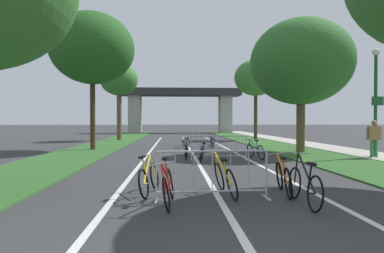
% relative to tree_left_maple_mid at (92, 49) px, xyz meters
% --- Properties ---
extents(grass_verge_left, '(3.23, 51.87, 0.05)m').
position_rel_tree_left_maple_mid_xyz_m(grass_verge_left, '(-0.13, 5.32, -5.77)').
color(grass_verge_left, '#2D5B26').
rests_on(grass_verge_left, ground).
extents(grass_verge_right, '(3.23, 51.87, 0.05)m').
position_rel_tree_left_maple_mid_xyz_m(grass_verge_right, '(11.33, 5.32, -5.77)').
color(grass_verge_right, '#2D5B26').
rests_on(grass_verge_right, ground).
extents(sidewalk_path_right, '(2.28, 51.87, 0.08)m').
position_rel_tree_left_maple_mid_xyz_m(sidewalk_path_right, '(14.08, 5.32, -5.76)').
color(sidewalk_path_right, '#ADA89E').
rests_on(sidewalk_path_right, ground).
extents(lane_stripe_center, '(0.14, 30.01, 0.01)m').
position_rel_tree_left_maple_mid_xyz_m(lane_stripe_center, '(5.60, -0.90, -5.80)').
color(lane_stripe_center, silver).
rests_on(lane_stripe_center, ground).
extents(lane_stripe_right_lane, '(0.14, 30.01, 0.01)m').
position_rel_tree_left_maple_mid_xyz_m(lane_stripe_right_lane, '(7.86, -0.90, -5.80)').
color(lane_stripe_right_lane, silver).
rests_on(lane_stripe_right_lane, ground).
extents(lane_stripe_left_lane, '(0.14, 30.01, 0.01)m').
position_rel_tree_left_maple_mid_xyz_m(lane_stripe_left_lane, '(3.34, -0.90, -5.80)').
color(lane_stripe_left_lane, silver).
rests_on(lane_stripe_left_lane, ground).
extents(overpass_bridge, '(17.07, 3.45, 6.30)m').
position_rel_tree_left_maple_mid_xyz_m(overpass_bridge, '(5.60, 26.97, -1.32)').
color(overpass_bridge, '#2D2D30').
rests_on(overpass_bridge, ground).
extents(tree_left_maple_mid, '(4.76, 4.76, 7.84)m').
position_rel_tree_left_maple_mid_xyz_m(tree_left_maple_mid, '(0.00, 0.00, 0.00)').
color(tree_left_maple_mid, '#3D2D1E').
rests_on(tree_left_maple_mid, ground).
extents(tree_left_pine_near, '(3.28, 3.28, 6.70)m').
position_rel_tree_left_maple_mid_xyz_m(tree_left_pine_near, '(-0.13, 9.62, -0.56)').
color(tree_left_pine_near, brown).
rests_on(tree_left_pine_near, ground).
extents(tree_right_pine_far, '(5.30, 5.30, 7.05)m').
position_rel_tree_left_maple_mid_xyz_m(tree_right_pine_far, '(11.34, -2.02, -1.02)').
color(tree_right_pine_far, brown).
rests_on(tree_right_pine_far, ground).
extents(tree_right_cypress_far, '(3.84, 3.84, 7.24)m').
position_rel_tree_left_maple_mid_xyz_m(tree_right_cypress_far, '(12.03, 9.88, -0.22)').
color(tree_right_cypress_far, '#3D2D1E').
rests_on(tree_right_cypress_far, ground).
extents(lamppost_with_sign, '(0.56, 0.32, 4.97)m').
position_rel_tree_left_maple_mid_xyz_m(lamppost_with_sign, '(13.82, -4.50, -2.83)').
color(lamppost_with_sign, '#1E4C23').
rests_on(lamppost_with_sign, ground).
extents(crowd_barrier_nearest, '(2.44, 0.54, 1.05)m').
position_rel_tree_left_maple_mid_xyz_m(crowd_barrier_nearest, '(5.44, -11.81, -5.28)').
color(crowd_barrier_nearest, '#ADADB2').
rests_on(crowd_barrier_nearest, ground).
extents(crowd_barrier_second, '(2.44, 0.57, 1.05)m').
position_rel_tree_left_maple_mid_xyz_m(crowd_barrier_second, '(6.55, -5.02, -5.28)').
color(crowd_barrier_second, '#ADADB2').
rests_on(crowd_barrier_second, ground).
extents(crowd_barrier_third, '(2.42, 0.46, 1.05)m').
position_rel_tree_left_maple_mid_xyz_m(crowd_barrier_third, '(6.24, 1.77, -5.28)').
color(crowd_barrier_third, '#ADADB2').
rests_on(crowd_barrier_third, ground).
extents(bicycle_yellow_0, '(0.51, 1.61, 0.91)m').
position_rel_tree_left_maple_mid_xyz_m(bicycle_yellow_0, '(4.06, -11.21, -5.43)').
color(bicycle_yellow_0, black).
rests_on(bicycle_yellow_0, ground).
extents(bicycle_green_1, '(0.55, 1.70, 0.93)m').
position_rel_tree_left_maple_mid_xyz_m(bicycle_green_1, '(5.18, -4.46, -5.44)').
color(bicycle_green_1, black).
rests_on(bicycle_green_1, ground).
extents(bicycle_red_2, '(0.49, 1.69, 0.94)m').
position_rel_tree_left_maple_mid_xyz_m(bicycle_red_2, '(4.52, -12.20, -5.42)').
color(bicycle_red_2, black).
rests_on(bicycle_red_2, ground).
extents(bicycle_orange_3, '(0.45, 1.69, 0.92)m').
position_rel_tree_left_maple_mid_xyz_m(bicycle_orange_3, '(7.11, -11.40, -5.43)').
color(bicycle_orange_3, black).
rests_on(bicycle_orange_3, ground).
extents(bicycle_silver_4, '(0.53, 1.66, 0.90)m').
position_rel_tree_left_maple_mid_xyz_m(bicycle_silver_4, '(5.39, 2.38, -5.43)').
color(bicycle_silver_4, black).
rests_on(bicycle_silver_4, ground).
extents(bicycle_purple_5, '(0.50, 1.62, 0.95)m').
position_rel_tree_left_maple_mid_xyz_m(bicycle_purple_5, '(7.02, 1.30, -5.43)').
color(bicycle_purple_5, black).
rests_on(bicycle_purple_5, ground).
extents(bicycle_black_6, '(0.48, 1.72, 1.03)m').
position_rel_tree_left_maple_mid_xyz_m(bicycle_black_6, '(7.21, -12.33, -5.41)').
color(bicycle_black_6, black).
rests_on(bicycle_black_6, ground).
extents(bicycle_white_7, '(0.69, 1.63, 0.87)m').
position_rel_tree_left_maple_mid_xyz_m(bicycle_white_7, '(5.45, 1.36, -5.44)').
color(bicycle_white_7, black).
rests_on(bicycle_white_7, ground).
extents(bicycle_teal_8, '(0.65, 1.74, 0.89)m').
position_rel_tree_left_maple_mid_xyz_m(bicycle_teal_8, '(8.23, -4.64, -5.44)').
color(bicycle_teal_8, black).
rests_on(bicycle_teal_8, ground).
extents(bicycle_blue_9, '(0.48, 1.59, 0.88)m').
position_rel_tree_left_maple_mid_xyz_m(bicycle_blue_9, '(5.77, -5.46, -5.45)').
color(bicycle_blue_9, black).
rests_on(bicycle_blue_9, ground).
extents(bicycle_yellow_10, '(0.61, 1.72, 0.98)m').
position_rel_tree_left_maple_mid_xyz_m(bicycle_yellow_10, '(5.77, -11.43, -5.42)').
color(bicycle_yellow_10, black).
rests_on(bicycle_yellow_10, ground).
extents(bicycle_green_11, '(0.52, 1.58, 0.89)m').
position_rel_tree_left_maple_mid_xyz_m(bicycle_green_11, '(7.15, 2.15, -5.45)').
color(bicycle_green_11, black).
rests_on(bicycle_green_11, ground).
extents(pedestrian_strolling, '(0.60, 0.39, 1.70)m').
position_rel_tree_left_maple_mid_xyz_m(pedestrian_strolling, '(13.45, -4.97, -4.76)').
color(pedestrian_strolling, '#33723F').
rests_on(pedestrian_strolling, ground).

